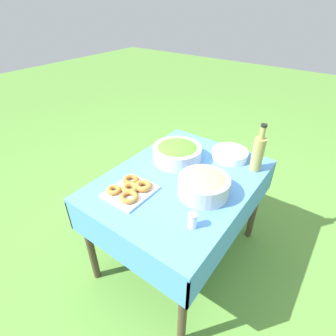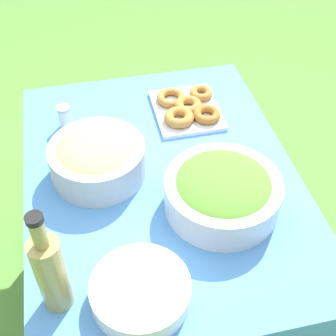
% 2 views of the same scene
% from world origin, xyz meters
% --- Properties ---
extents(ground_plane, '(14.00, 14.00, 0.00)m').
position_xyz_m(ground_plane, '(0.00, 0.00, 0.00)').
color(ground_plane, '#568C38').
extents(picnic_table, '(1.17, 0.88, 0.76)m').
position_xyz_m(picnic_table, '(0.00, 0.00, 0.65)').
color(picnic_table, '#4C8CD1').
rests_on(picnic_table, ground_plane).
extents(salad_bowl, '(0.35, 0.35, 0.13)m').
position_xyz_m(salad_bowl, '(-0.17, -0.15, 0.83)').
color(salad_bowl, silver).
rests_on(salad_bowl, picnic_table).
extents(pasta_bowl, '(0.31, 0.31, 0.13)m').
position_xyz_m(pasta_bowl, '(0.05, 0.20, 0.83)').
color(pasta_bowl, '#B2B7BC').
rests_on(pasta_bowl, picnic_table).
extents(donut_platter, '(0.28, 0.25, 0.05)m').
position_xyz_m(donut_platter, '(0.30, -0.16, 0.78)').
color(donut_platter, silver).
rests_on(donut_platter, picnic_table).
extents(plate_stack, '(0.26, 0.26, 0.06)m').
position_xyz_m(plate_stack, '(-0.42, 0.14, 0.79)').
color(plate_stack, white).
rests_on(plate_stack, picnic_table).
extents(olive_oil_bottle, '(0.08, 0.08, 0.34)m').
position_xyz_m(olive_oil_bottle, '(-0.38, 0.35, 0.89)').
color(olive_oil_bottle, '#998E4C').
rests_on(olive_oil_bottle, picnic_table).
extents(salt_shaker, '(0.05, 0.05, 0.09)m').
position_xyz_m(salt_shaker, '(0.32, 0.29, 0.81)').
color(salt_shaker, white).
rests_on(salt_shaker, picnic_table).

